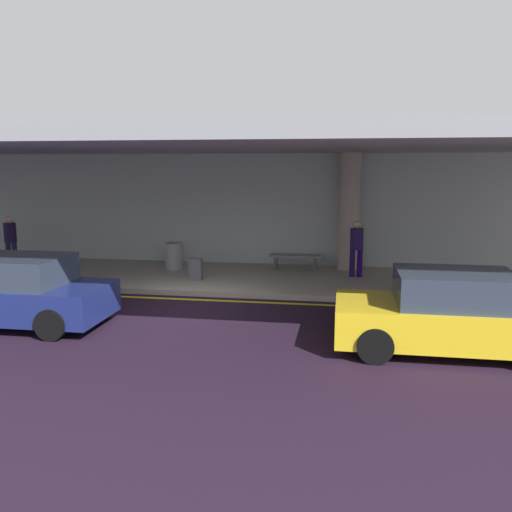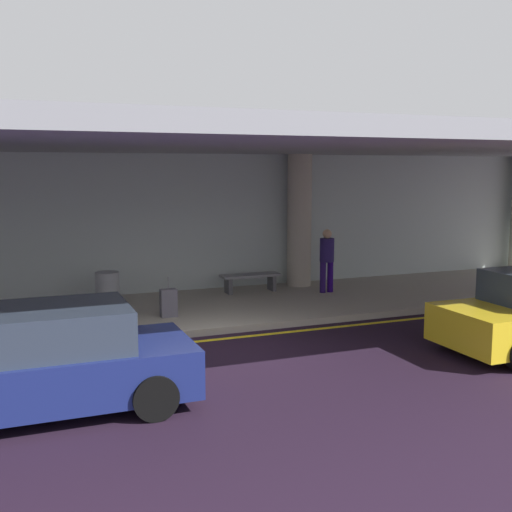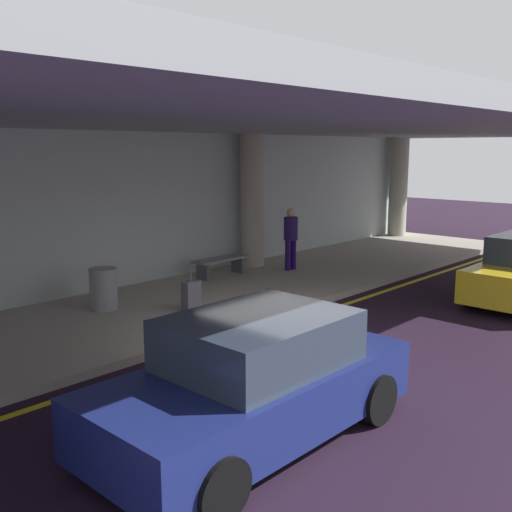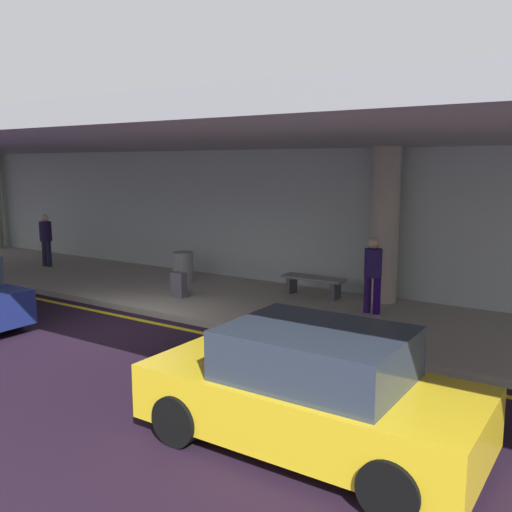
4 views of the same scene
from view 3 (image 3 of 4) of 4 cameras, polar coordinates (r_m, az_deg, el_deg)
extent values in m
plane|color=black|center=(10.78, 3.36, -8.05)|extent=(60.00, 60.00, 0.00)
cube|color=#A7A090|center=(12.87, -7.35, -4.70)|extent=(26.00, 4.20, 0.15)
cube|color=yellow|center=(11.19, 0.71, -7.31)|extent=(26.00, 0.14, 0.01)
cylinder|color=#A99E8D|center=(16.42, -0.37, 5.38)|extent=(0.67, 0.67, 3.65)
cylinder|color=#A09F8C|center=(22.89, 13.61, 6.50)|extent=(0.67, 0.67, 3.65)
cube|color=gray|center=(12.06, -6.23, 12.92)|extent=(28.00, 13.20, 0.30)
cube|color=#AEBAB8|center=(14.32, -13.30, 4.07)|extent=(26.00, 0.30, 3.80)
cylinder|color=black|center=(13.67, 20.06, -3.30)|extent=(0.64, 0.22, 0.64)
cube|color=navy|center=(7.11, -0.28, -13.27)|extent=(4.10, 1.80, 0.70)
cube|color=#2D3847|center=(6.94, 0.29, -8.11)|extent=(2.10, 1.60, 0.60)
cylinder|color=black|center=(8.65, 1.79, -10.50)|extent=(0.64, 0.22, 0.64)
cylinder|color=black|center=(7.72, 11.58, -13.37)|extent=(0.64, 0.22, 0.64)
cylinder|color=black|center=(7.02, -13.51, -15.98)|extent=(0.64, 0.22, 0.64)
cylinder|color=black|center=(5.84, -3.52, -21.52)|extent=(0.64, 0.22, 0.64)
cylinder|color=#200E4B|center=(15.90, 3.10, 0.06)|extent=(0.16, 0.16, 0.82)
cylinder|color=#1D0558|center=(16.07, 3.61, 0.16)|extent=(0.16, 0.16, 0.82)
cylinder|color=#1F144A|center=(15.88, 3.39, 2.67)|extent=(0.38, 0.38, 0.62)
sphere|color=tan|center=(15.82, 3.40, 4.21)|extent=(0.24, 0.24, 0.24)
cube|color=#5C5965|center=(12.00, -6.28, -3.88)|extent=(0.36, 0.22, 0.62)
cylinder|color=slate|center=(11.90, -6.32, -1.78)|extent=(0.02, 0.02, 0.28)
cube|color=slate|center=(15.16, -3.42, -0.30)|extent=(1.60, 0.50, 0.06)
cube|color=#4C4C51|center=(14.80, -5.15, -1.54)|extent=(0.10, 0.40, 0.42)
cube|color=#4C4C51|center=(15.63, -1.77, -0.86)|extent=(0.10, 0.40, 0.42)
cylinder|color=gray|center=(12.46, -14.54, -3.08)|extent=(0.56, 0.56, 0.85)
camera|label=1|loc=(12.96, 69.04, 3.74)|focal=37.15mm
camera|label=2|loc=(6.25, 88.91, 0.20)|focal=44.01mm
camera|label=4|loc=(16.76, 48.59, 6.90)|focal=39.74mm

